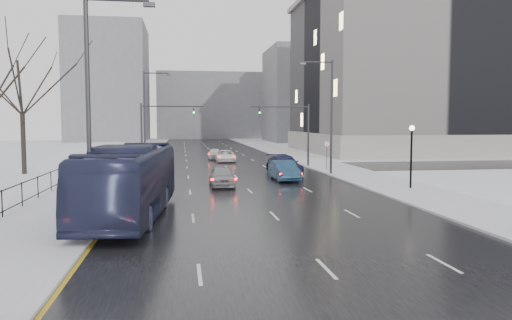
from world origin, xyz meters
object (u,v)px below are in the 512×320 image
streetlight_l_far (146,113)px  mast_signal_left (153,128)px  no_uturn_sign (327,147)px  sedan_right_far (284,165)px  streetlight_l_near (94,100)px  sedan_center_far (215,154)px  streetlight_r_mid (329,111)px  sedan_right_near (284,171)px  lamppost_r_mid (411,147)px  tree_park_e (25,175)px  sedan_right_cross (226,156)px  bus (130,181)px  mast_signal_right (298,127)px  sedan_center_near (222,176)px

streetlight_l_far → mast_signal_left: streetlight_l_far is taller
no_uturn_sign → sedan_right_far: size_ratio=0.47×
streetlight_l_near → sedan_center_far: bearing=79.1°
streetlight_r_mid → sedan_right_near: 7.55m
lamppost_r_mid → no_uturn_sign: size_ratio=1.59×
tree_park_e → lamppost_r_mid: bearing=-25.6°
mast_signal_left → sedan_right_far: size_ratio=1.14×
no_uturn_sign → sedan_right_cross: (-8.70, 11.63, -1.59)m
streetlight_r_mid → sedan_center_far: 22.02m
sedan_center_far → streetlight_l_far: bearing=-134.1°
streetlight_l_near → sedan_right_far: (12.67, 21.41, -4.75)m
bus → sedan_right_cross: bus is taller
sedan_right_cross → sedan_right_far: size_ratio=0.85×
sedan_center_far → no_uturn_sign: bearing=-57.3°
mast_signal_right → sedan_right_far: bearing=-113.2°
sedan_right_near → sedan_right_cross: 19.37m
bus → streetlight_l_near: bearing=-107.5°
sedan_center_near → sedan_right_near: bearing=29.1°
lamppost_r_mid → sedan_center_near: (-12.68, 3.62, -2.18)m
streetlight_l_far → sedan_right_cross: bearing=22.7°
no_uturn_sign → bus: size_ratio=0.21×
streetlight_l_far → mast_signal_left: (0.84, -4.00, -1.51)m
no_uturn_sign → sedan_right_far: 5.55m
streetlight_l_near → bus: bearing=67.5°
tree_park_e → lamppost_r_mid: tree_park_e is taller
tree_park_e → streetlight_r_mid: size_ratio=1.35×
no_uturn_sign → sedan_right_cross: size_ratio=0.56×
mast_signal_right → mast_signal_left: (-14.65, 0.00, 0.00)m
sedan_right_far → lamppost_r_mid: bearing=-64.1°
mast_signal_left → mast_signal_right: bearing=0.0°
no_uturn_sign → streetlight_l_far: bearing=155.3°
streetlight_r_mid → sedan_center_near: (-9.85, -6.38, -4.85)m
tree_park_e → streetlight_r_mid: (26.37, -4.00, 5.62)m
streetlight_r_mid → sedan_right_far: (-3.67, 1.41, -4.75)m
streetlight_l_near → mast_signal_left: (0.84, 28.00, -1.51)m
sedan_center_far → lamppost_r_mid: bearing=-67.9°
streetlight_r_mid → streetlight_l_near: (-16.33, -20.00, 0.00)m
tree_park_e → sedan_center_near: (16.52, -10.38, 0.77)m
tree_park_e → no_uturn_sign: tree_park_e is taller
streetlight_l_far → mast_signal_right: bearing=-14.5°
mast_signal_right → no_uturn_sign: mast_signal_right is taller
streetlight_l_far → bus: size_ratio=0.79×
sedan_right_cross → sedan_right_far: bearing=-72.7°
mast_signal_left → streetlight_l_near: bearing=-91.7°
mast_signal_right → sedan_center_near: size_ratio=1.52×
streetlight_r_mid → mast_signal_left: bearing=152.7°
streetlight_r_mid → no_uturn_sign: bearing=75.5°
streetlight_l_far → sedan_right_far: (12.67, -10.59, -4.75)m
sedan_center_near → mast_signal_right: bearing=58.0°
tree_park_e → mast_signal_left: (10.87, 4.00, 4.11)m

